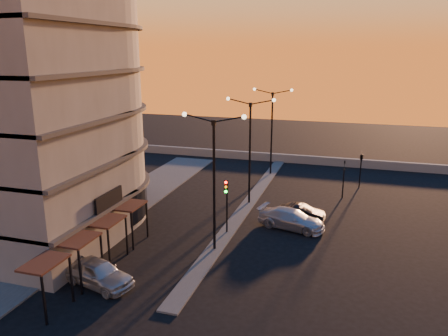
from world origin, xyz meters
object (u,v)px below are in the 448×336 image
car_sedan (301,212)px  car_wagon (291,219)px  traffic_light_main (226,198)px  streetlamp_mid (250,143)px  car_hatchback (98,273)px

car_sedan → car_wagon: bearing=170.0°
car_sedan → traffic_light_main: bearing=136.3°
car_sedan → streetlamp_mid: bearing=66.8°
streetlamp_mid → car_sedan: size_ratio=2.52×
streetlamp_mid → car_wagon: streetlamp_mid is taller
streetlamp_mid → traffic_light_main: bearing=-90.0°
traffic_light_main → car_sedan: size_ratio=1.13×
car_hatchback → car_wagon: bearing=-24.2°
car_sedan → car_hatchback: bearing=147.8°
car_hatchback → car_wagon: 15.23m
car_hatchback → car_wagon: size_ratio=0.89×
car_wagon → car_hatchback: bearing=154.2°
traffic_light_main → car_wagon: size_ratio=0.82×
traffic_light_main → car_wagon: bearing=29.4°
car_wagon → streetlamp_mid: bearing=57.6°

